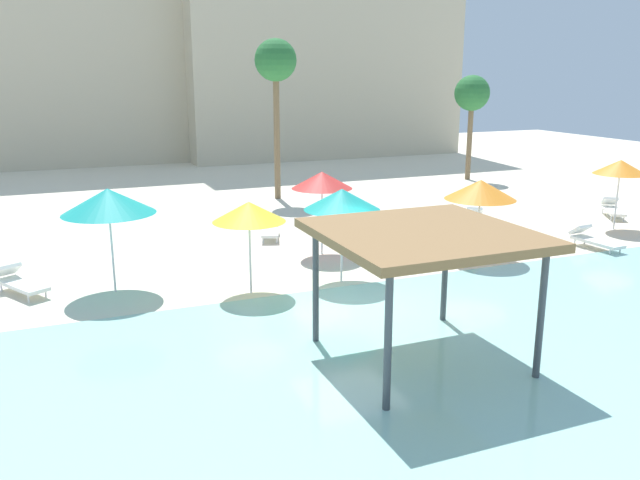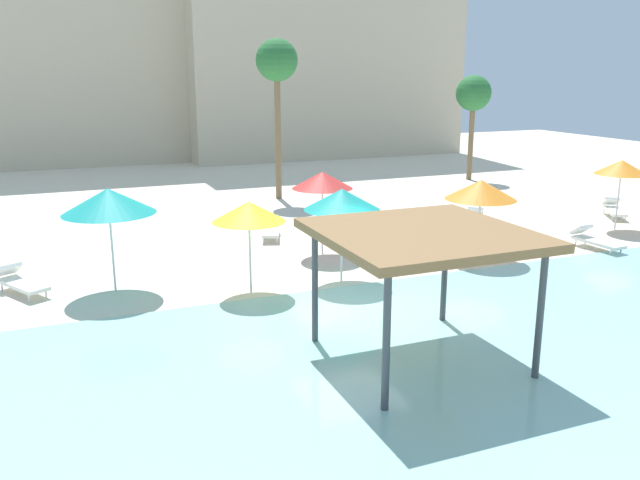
{
  "view_description": "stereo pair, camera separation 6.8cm",
  "coord_description": "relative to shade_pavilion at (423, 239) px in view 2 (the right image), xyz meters",
  "views": [
    {
      "loc": [
        -6.72,
        -14.22,
        5.83
      ],
      "look_at": [
        0.01,
        2.0,
        1.3
      ],
      "focal_mm": 36.8,
      "sensor_mm": 36.0,
      "label": 1
    },
    {
      "loc": [
        -6.66,
        -14.25,
        5.83
      ],
      "look_at": [
        0.01,
        2.0,
        1.3
      ],
      "focal_mm": 36.8,
      "sensor_mm": 36.0,
      "label": 2
    }
  ],
  "objects": [
    {
      "name": "lounge_chair_3",
      "position": [
        14.57,
        8.97,
        -2.27
      ],
      "size": [
        1.52,
        1.92,
        0.74
      ],
      "rotation": [
        0.0,
        0.0,
        -2.14
      ],
      "color": "white",
      "rests_on": "ground"
    },
    {
      "name": "lagoon_water",
      "position": [
        -0.02,
        -1.9,
        -2.58
      ],
      "size": [
        44.0,
        13.5,
        0.04
      ],
      "primitive_type": "cube",
      "color": "#99D1C6",
      "rests_on": "ground"
    },
    {
      "name": "beach_umbrella_red_0",
      "position": [
        1.29,
        8.33,
        -0.16
      ],
      "size": [
        1.97,
        1.97,
        2.72
      ],
      "color": "silver",
      "rests_on": "ground"
    },
    {
      "name": "beach_umbrella_teal_6",
      "position": [
        0.67,
        5.41,
        -0.22
      ],
      "size": [
        2.14,
        2.14,
        2.68
      ],
      "color": "silver",
      "rests_on": "ground"
    },
    {
      "name": "shade_pavilion",
      "position": [
        0.0,
        0.0,
        0.0
      ],
      "size": [
        4.0,
        4.0,
        2.78
      ],
      "color": "#42474C",
      "rests_on": "ground"
    },
    {
      "name": "lounge_chair_1",
      "position": [
        10.02,
        5.39,
        -2.27
      ],
      "size": [
        0.76,
        1.94,
        0.74
      ],
      "rotation": [
        0.0,
        0.0,
        -1.48
      ],
      "color": "white",
      "rests_on": "ground"
    },
    {
      "name": "lounge_chair_4",
      "position": [
        -7.8,
        7.79,
        -2.27
      ],
      "size": [
        1.44,
        1.95,
        0.74
      ],
      "rotation": [
        0.0,
        0.0,
        -1.06
      ],
      "color": "white",
      "rests_on": "ground"
    },
    {
      "name": "beach_umbrella_orange_1",
      "position": [
        5.63,
        5.86,
        -0.35
      ],
      "size": [
        2.23,
        2.23,
        2.55
      ],
      "color": "silver",
      "rests_on": "ground"
    },
    {
      "name": "beach_umbrella_yellow_4",
      "position": [
        -2.0,
        5.46,
        -0.36
      ],
      "size": [
        1.95,
        1.95,
        2.51
      ],
      "color": "silver",
      "rests_on": "ground"
    },
    {
      "name": "palm_tree_1",
      "position": [
        14.66,
        19.33,
        1.97
      ],
      "size": [
        1.9,
        1.9,
        5.64
      ],
      "color": "brown",
      "rests_on": "ground"
    },
    {
      "name": "beach_umbrella_teal_3",
      "position": [
        -5.4,
        6.93,
        -0.09
      ],
      "size": [
        2.46,
        2.46,
        2.85
      ],
      "color": "silver",
      "rests_on": "ground"
    },
    {
      "name": "beach_umbrella_orange_2",
      "position": [
        12.9,
        7.26,
        -0.23
      ],
      "size": [
        1.94,
        1.94,
        2.64
      ],
      "color": "silver",
      "rests_on": "ground"
    },
    {
      "name": "ground_plane",
      "position": [
        -0.02,
        3.35,
        -2.6
      ],
      "size": [
        80.0,
        80.0,
        0.0
      ],
      "primitive_type": "plane",
      "color": "beige"
    },
    {
      "name": "lounge_chair_5",
      "position": [
        0.4,
        11.09,
        -2.27
      ],
      "size": [
        1.17,
        1.99,
        0.74
      ],
      "rotation": [
        0.0,
        0.0,
        -1.89
      ],
      "color": "white",
      "rests_on": "ground"
    },
    {
      "name": "hotel_block_1",
      "position": [
        11.48,
        34.2,
        5.88
      ],
      "size": [
        19.31,
        8.75,
        16.96
      ],
      "primitive_type": "cube",
      "color": "beige",
      "rests_on": "ground"
    },
    {
      "name": "palm_tree_0",
      "position": [
        3.09,
        18.03,
        3.51
      ],
      "size": [
        1.9,
        1.9,
        7.27
      ],
      "color": "brown",
      "rests_on": "ground"
    },
    {
      "name": "hotel_block_0",
      "position": [
        -6.15,
        37.85,
        5.7
      ],
      "size": [
        19.91,
        11.43,
        16.6
      ],
      "primitive_type": "cube",
      "color": "beige",
      "rests_on": "ground"
    },
    {
      "name": "lounge_chair_2",
      "position": [
        8.08,
        9.43,
        -2.27
      ],
      "size": [
        1.57,
        1.9,
        0.74
      ],
      "rotation": [
        0.0,
        0.0,
        -2.17
      ],
      "color": "white",
      "rests_on": "ground"
    }
  ]
}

